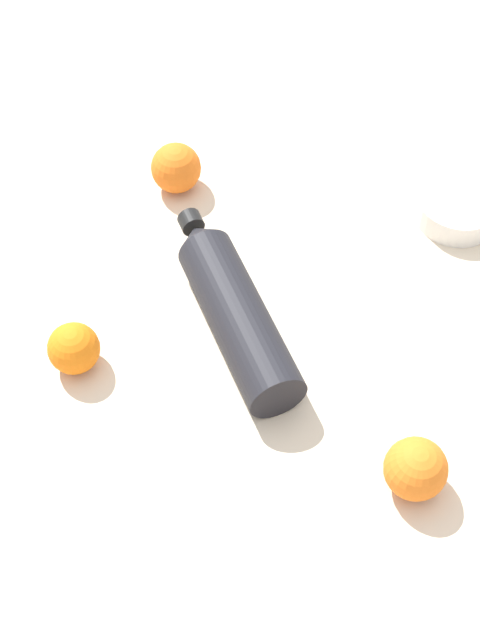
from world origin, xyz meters
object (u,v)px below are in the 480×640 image
orange_1 (176,168)px  ceramic_bowl (458,207)px  orange_2 (74,348)px  water_bottle (233,307)px  orange_0 (416,469)px

orange_1 → ceramic_bowl: (-0.39, 0.07, -0.02)m
orange_1 → orange_2: size_ratio=1.10×
water_bottle → orange_1: water_bottle is taller
orange_0 → ceramic_bowl: (-0.12, -0.41, -0.02)m
orange_1 → ceramic_bowl: orange_1 is taller
water_bottle → ceramic_bowl: water_bottle is taller
orange_1 → orange_2: (0.12, 0.30, -0.00)m
water_bottle → orange_0: size_ratio=4.30×
orange_0 → orange_2: size_ratio=1.11×
orange_1 → orange_2: orange_1 is taller
water_bottle → ceramic_bowl: bearing=-80.9°
water_bottle → ceramic_bowl: 0.37m
orange_0 → orange_2: (0.39, -0.18, -0.00)m
ceramic_bowl → orange_0: bearing=73.7°
ceramic_bowl → orange_2: bearing=24.5°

